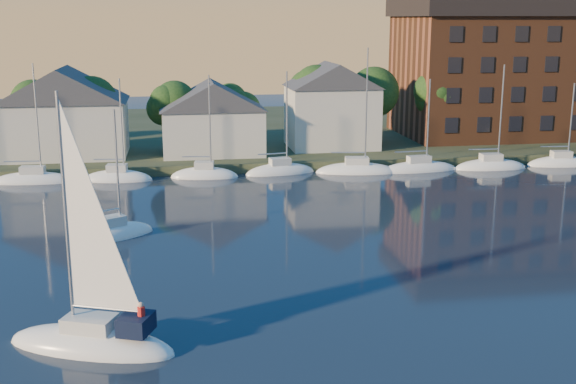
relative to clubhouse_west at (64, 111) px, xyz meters
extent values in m
cube|color=#2F3921|center=(22.00, 17.00, -5.93)|extent=(160.00, 50.00, 2.00)
cube|color=brown|center=(22.00, -6.00, -5.93)|extent=(120.00, 3.00, 1.00)
cube|color=beige|center=(0.00, 0.00, -1.93)|extent=(13.00, 9.00, 6.00)
cube|color=beige|center=(16.00, -1.00, -2.43)|extent=(11.00, 8.00, 5.00)
cube|color=beige|center=(30.00, 1.00, -1.43)|extent=(10.00, 8.00, 7.00)
cube|color=brown|center=(56.00, 7.00, 2.57)|extent=(30.00, 16.00, 15.00)
cube|color=black|center=(56.00, 7.00, 11.27)|extent=(31.00, 17.00, 2.40)
cylinder|color=#392A1A|center=(-4.00, 5.00, -3.18)|extent=(0.50, 0.50, 3.50)
sphere|color=#163613|center=(-4.00, 5.00, 1.27)|extent=(5.40, 5.40, 5.40)
cylinder|color=#392A1A|center=(4.00, 5.00, -3.18)|extent=(0.50, 0.50, 3.50)
sphere|color=#163613|center=(4.00, 5.00, 1.27)|extent=(5.40, 5.40, 5.40)
cylinder|color=#392A1A|center=(12.00, 5.00, -3.18)|extent=(0.50, 0.50, 3.50)
sphere|color=#163613|center=(12.00, 5.00, 1.27)|extent=(5.40, 5.40, 5.40)
cylinder|color=#392A1A|center=(20.00, 5.00, -3.18)|extent=(0.50, 0.50, 3.50)
sphere|color=#163613|center=(20.00, 5.00, 1.27)|extent=(5.40, 5.40, 5.40)
cylinder|color=#392A1A|center=(28.00, 5.00, -3.18)|extent=(0.50, 0.50, 3.50)
sphere|color=#163613|center=(28.00, 5.00, 1.27)|extent=(5.40, 5.40, 5.40)
cylinder|color=#392A1A|center=(36.00, 5.00, -3.18)|extent=(0.50, 0.50, 3.50)
sphere|color=#163613|center=(36.00, 5.00, 1.27)|extent=(5.40, 5.40, 5.40)
cylinder|color=#392A1A|center=(44.00, 5.00, -3.18)|extent=(0.50, 0.50, 3.50)
sphere|color=#163613|center=(44.00, 5.00, 1.27)|extent=(5.40, 5.40, 5.40)
cylinder|color=#392A1A|center=(52.00, 5.00, -3.18)|extent=(0.50, 0.50, 3.50)
sphere|color=#163613|center=(52.00, 5.00, 1.27)|extent=(5.40, 5.40, 5.40)
cylinder|color=#392A1A|center=(60.00, 5.00, -3.18)|extent=(0.50, 0.50, 3.50)
sphere|color=#163613|center=(60.00, 5.00, 1.27)|extent=(5.40, 5.40, 5.40)
ellipsoid|color=white|center=(-2.00, -9.00, -5.93)|extent=(7.50, 2.40, 2.20)
cube|color=silver|center=(-2.00, -9.00, -4.63)|extent=(2.10, 1.32, 0.70)
cylinder|color=#A5A8AD|center=(-1.25, -9.00, 0.02)|extent=(0.16, 0.16, 10.00)
cylinder|color=#A5A8AD|center=(-2.83, -9.00, -3.78)|extent=(3.15, 0.12, 0.12)
ellipsoid|color=white|center=(6.00, -9.00, -5.93)|extent=(7.50, 2.40, 2.20)
cube|color=silver|center=(6.00, -9.00, -4.63)|extent=(2.10, 1.32, 0.70)
cylinder|color=#A5A8AD|center=(6.75, -9.00, 0.02)|extent=(0.16, 0.16, 10.00)
cylinder|color=#A5A8AD|center=(5.17, -9.00, -3.78)|extent=(3.15, 0.12, 0.12)
ellipsoid|color=white|center=(14.00, -9.00, -5.93)|extent=(7.50, 2.40, 2.20)
cube|color=silver|center=(14.00, -9.00, -4.63)|extent=(2.10, 1.32, 0.70)
cylinder|color=#A5A8AD|center=(14.75, -9.00, 0.02)|extent=(0.16, 0.16, 10.00)
cylinder|color=#A5A8AD|center=(13.17, -9.00, -3.78)|extent=(3.15, 0.12, 0.12)
ellipsoid|color=white|center=(22.00, -9.00, -5.93)|extent=(7.50, 2.40, 2.20)
cube|color=silver|center=(22.00, -9.00, -4.63)|extent=(2.10, 1.32, 0.70)
cylinder|color=#A5A8AD|center=(22.75, -9.00, 0.02)|extent=(0.16, 0.16, 10.00)
cylinder|color=#A5A8AD|center=(21.17, -9.00, -3.78)|extent=(3.15, 0.12, 0.12)
ellipsoid|color=white|center=(30.00, -9.00, -5.93)|extent=(7.50, 2.40, 2.20)
cube|color=silver|center=(30.00, -9.00, -4.63)|extent=(2.10, 1.32, 0.70)
cylinder|color=#A5A8AD|center=(30.75, -9.00, 0.02)|extent=(0.16, 0.16, 10.00)
cylinder|color=#A5A8AD|center=(29.17, -9.00, -3.78)|extent=(3.15, 0.12, 0.12)
ellipsoid|color=white|center=(38.00, -9.00, -5.93)|extent=(7.50, 2.40, 2.20)
cube|color=silver|center=(38.00, -9.00, -4.63)|extent=(2.10, 1.32, 0.70)
cylinder|color=#A5A8AD|center=(38.75, -9.00, 0.02)|extent=(0.16, 0.16, 10.00)
cylinder|color=#A5A8AD|center=(37.17, -9.00, -3.78)|extent=(3.15, 0.12, 0.12)
ellipsoid|color=white|center=(46.00, -9.00, -5.93)|extent=(7.50, 2.40, 2.20)
cube|color=silver|center=(46.00, -9.00, -4.63)|extent=(2.10, 1.32, 0.70)
cylinder|color=#A5A8AD|center=(46.75, -9.00, 0.02)|extent=(0.16, 0.16, 10.00)
cylinder|color=#A5A8AD|center=(45.17, -9.00, -3.78)|extent=(3.15, 0.12, 0.12)
ellipsoid|color=white|center=(54.00, -9.00, -5.93)|extent=(7.50, 2.40, 2.20)
cube|color=silver|center=(54.00, -9.00, -4.63)|extent=(2.10, 1.32, 0.70)
cylinder|color=#A5A8AD|center=(54.75, -9.00, 0.02)|extent=(0.16, 0.16, 10.00)
cylinder|color=#A5A8AD|center=(53.17, -9.00, -3.78)|extent=(3.15, 0.12, 0.12)
ellipsoid|color=white|center=(7.28, -47.55, -5.93)|extent=(9.10, 5.85, 2.20)
cube|color=silver|center=(7.28, -47.55, -4.63)|extent=(2.83, 2.34, 0.70)
cylinder|color=#A5A8AD|center=(6.47, -47.22, 0.81)|extent=(0.16, 0.16, 11.57)
cylinder|color=#A5A8AD|center=(8.16, -47.91, -3.78)|extent=(3.42, 1.48, 0.12)
cube|color=black|center=(9.53, -48.46, -4.43)|extent=(1.93, 2.08, 0.90)
ellipsoid|color=white|center=(6.95, -29.03, -5.93)|extent=(6.75, 5.28, 2.20)
cube|color=silver|center=(6.95, -29.03, -4.63)|extent=(2.19, 1.98, 0.70)
cylinder|color=#A5A8AD|center=(7.51, -28.69, -0.75)|extent=(0.16, 0.16, 8.47)
cylinder|color=#A5A8AD|center=(6.33, -29.41, -3.78)|extent=(2.42, 1.55, 0.12)
camera|label=1|loc=(11.63, -81.22, 9.75)|focal=45.00mm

